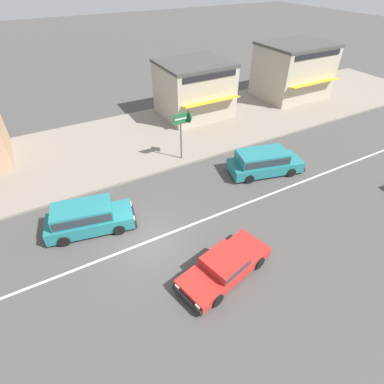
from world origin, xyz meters
name	(u,v)px	position (x,y,z in m)	size (l,w,h in m)	color
ground_plane	(149,241)	(0.00, 0.00, 0.00)	(160.00, 160.00, 0.00)	#4C4947
lane_centre_stripe	(149,241)	(0.00, 0.00, 0.00)	(50.40, 0.14, 0.01)	silver
kerb_strip	(96,150)	(0.00, 10.33, 0.07)	(68.00, 10.00, 0.15)	gray
minivan_teal_0	(264,161)	(9.00, 2.12, 0.85)	(5.14, 2.99, 1.56)	teal
sedan_red_2	(224,266)	(2.21, -3.46, 0.54)	(4.89, 2.80, 1.06)	red
minivan_teal_4	(87,217)	(-2.41, 2.33, 0.84)	(4.71, 2.58, 1.56)	teal
arrow_signboard	(188,119)	(5.55, 6.09, 2.99)	(1.46, 0.78, 3.38)	#4C4C51
shopfront_corner_warung	(194,88)	(9.60, 12.55, 2.39)	(5.79, 5.92, 4.47)	#B2A893
shopfront_mid_block	(293,70)	(20.40, 11.85, 2.62)	(6.62, 5.98, 4.94)	#B2A893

